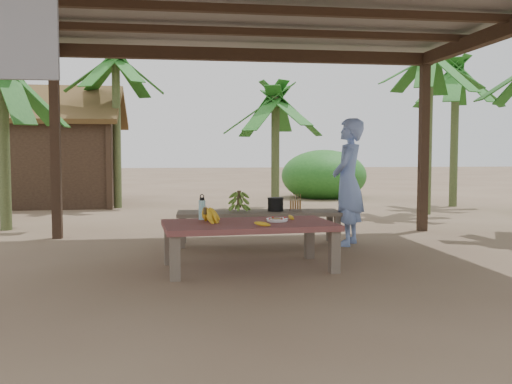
{
  "coord_description": "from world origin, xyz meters",
  "views": [
    {
      "loc": [
        -1.15,
        -6.25,
        1.25
      ],
      "look_at": [
        -0.2,
        0.13,
        0.8
      ],
      "focal_mm": 40.0,
      "sensor_mm": 36.0,
      "label": 1
    }
  ],
  "objects": [
    {
      "name": "green_banana_stalk",
      "position": [
        -0.25,
        1.37,
        0.6
      ],
      "size": [
        0.27,
        0.27,
        0.3
      ],
      "primitive_type": null,
      "rotation": [
        0.0,
        0.0,
        -0.05
      ],
      "color": "#598C2D",
      "rests_on": "bench"
    },
    {
      "name": "cooking_pot",
      "position": [
        0.24,
        1.33,
        0.54
      ],
      "size": [
        0.21,
        0.21,
        0.18
      ],
      "primitive_type": "cylinder",
      "color": "black",
      "rests_on": "bench"
    },
    {
      "name": "ripe_banana_bunch",
      "position": [
        -0.8,
        -0.2,
        0.59
      ],
      "size": [
        0.36,
        0.33,
        0.18
      ],
      "primitive_type": null,
      "rotation": [
        0.0,
        0.0,
        0.3
      ],
      "color": "yellow",
      "rests_on": "work_table"
    },
    {
      "name": "plate",
      "position": [
        -0.02,
        -0.21,
        0.52
      ],
      "size": [
        0.24,
        0.24,
        0.04
      ],
      "color": "white",
      "rests_on": "work_table"
    },
    {
      "name": "bench",
      "position": [
        0.02,
        1.35,
        0.39
      ],
      "size": [
        2.23,
        0.72,
        0.45
      ],
      "rotation": [
        0.0,
        0.0,
        -0.05
      ],
      "color": "brown",
      "rests_on": "ground"
    },
    {
      "name": "banana_plant_ne",
      "position": [
        3.93,
        4.58,
        2.91
      ],
      "size": [
        1.8,
        1.8,
        3.4
      ],
      "color": "#596638",
      "rests_on": "ground"
    },
    {
      "name": "woman",
      "position": [
        1.19,
        1.11,
        0.85
      ],
      "size": [
        0.66,
        0.74,
        1.7
      ],
      "primitive_type": "imported",
      "rotation": [
        0.0,
        0.0,
        -2.09
      ],
      "color": "#7997E5",
      "rests_on": "ground"
    },
    {
      "name": "pavilion",
      "position": [
        -0.01,
        -0.01,
        2.78
      ],
      "size": [
        6.6,
        5.6,
        2.95
      ],
      "color": "black",
      "rests_on": "ground"
    },
    {
      "name": "loose_banana_side",
      "position": [
        0.17,
        -0.03,
        0.52
      ],
      "size": [
        0.08,
        0.16,
        0.04
      ],
      "primitive_type": "ellipsoid",
      "rotation": [
        0.0,
        0.0,
        0.21
      ],
      "color": "yellow",
      "rests_on": "work_table"
    },
    {
      "name": "hut",
      "position": [
        -4.5,
        8.0,
        1.1
      ],
      "size": [
        4.4,
        3.43,
        2.85
      ],
      "color": "black",
      "rests_on": "ground"
    },
    {
      "name": "water_flask",
      "position": [
        -0.82,
        0.09,
        0.62
      ],
      "size": [
        0.08,
        0.08,
        0.29
      ],
      "color": "#43C1D3",
      "rests_on": "work_table"
    },
    {
      "name": "banana_plant_far",
      "position": [
        5.28,
        6.07,
        2.84
      ],
      "size": [
        1.8,
        1.8,
        3.33
      ],
      "color": "#596638",
      "rests_on": "ground"
    },
    {
      "name": "loose_banana_front",
      "position": [
        -0.24,
        -0.56,
        0.52
      ],
      "size": [
        0.18,
        0.07,
        0.04
      ],
      "primitive_type": "ellipsoid",
      "rotation": [
        0.0,
        0.0,
        1.41
      ],
      "color": "yellow",
      "rests_on": "work_table"
    },
    {
      "name": "work_table",
      "position": [
        -0.34,
        -0.24,
        0.43
      ],
      "size": [
        1.87,
        1.13,
        0.5
      ],
      "rotation": [
        0.0,
        0.0,
        0.07
      ],
      "color": "brown",
      "rests_on": "ground"
    },
    {
      "name": "banana_plant_w",
      "position": [
        -3.79,
        3.35,
        2.29
      ],
      "size": [
        1.8,
        1.8,
        2.77
      ],
      "color": "#596638",
      "rests_on": "ground"
    },
    {
      "name": "banana_plant_nw",
      "position": [
        -2.36,
        6.86,
        3.09
      ],
      "size": [
        1.8,
        1.8,
        3.59
      ],
      "color": "#596638",
      "rests_on": "ground"
    },
    {
      "name": "skewer_rack",
      "position": [
        0.51,
        1.27,
        0.57
      ],
      "size": [
        0.18,
        0.09,
        0.24
      ],
      "primitive_type": null,
      "rotation": [
        0.0,
        0.0,
        -0.05
      ],
      "color": "#A57F47",
      "rests_on": "bench"
    },
    {
      "name": "banana_plant_n",
      "position": [
        1.08,
        5.96,
        2.17
      ],
      "size": [
        1.8,
        1.8,
        2.65
      ],
      "color": "#596638",
      "rests_on": "ground"
    },
    {
      "name": "ground",
      "position": [
        0.0,
        0.0,
        0.0
      ],
      "size": [
        80.0,
        80.0,
        0.0
      ],
      "primitive_type": "plane",
      "color": "brown",
      "rests_on": "ground"
    }
  ]
}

